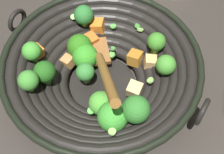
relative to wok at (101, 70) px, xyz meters
name	(u,v)px	position (x,y,z in m)	size (l,w,h in m)	color
ground_plane	(103,86)	(0.00, 0.00, -0.06)	(4.00, 4.00, 0.00)	#332D28
wok	(101,70)	(0.00, 0.00, 0.00)	(0.41, 0.43, 0.19)	black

